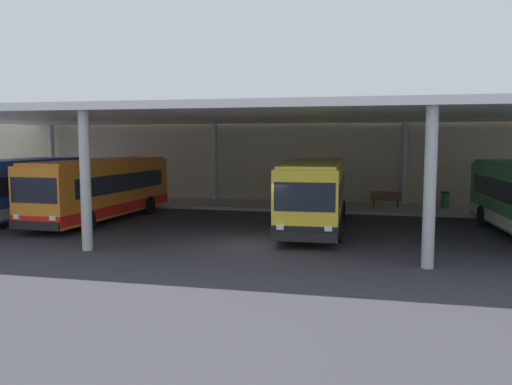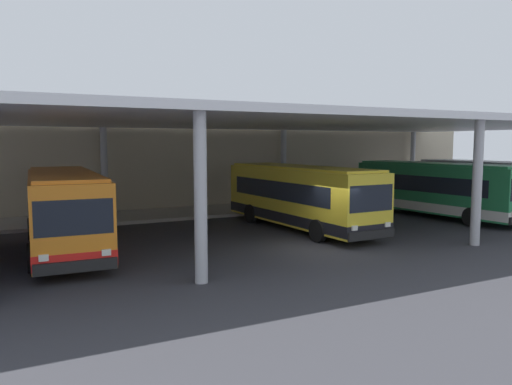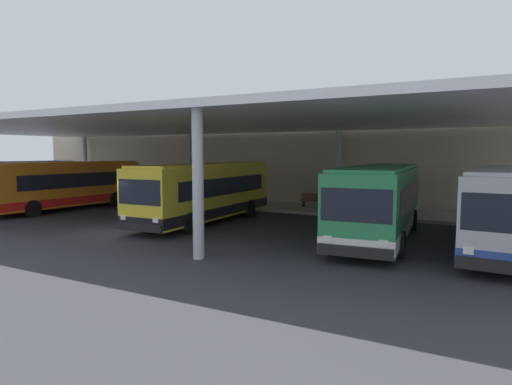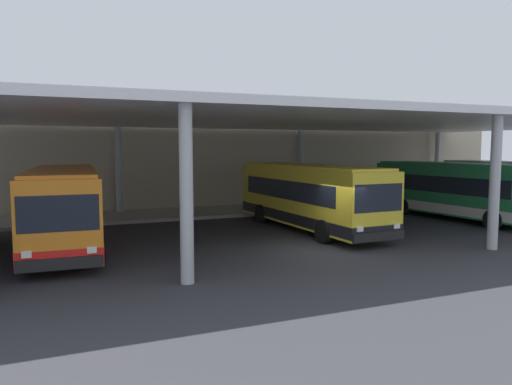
% 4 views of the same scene
% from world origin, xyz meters
% --- Properties ---
extents(ground_plane, '(200.00, 200.00, 0.00)m').
position_xyz_m(ground_plane, '(0.00, 0.00, 0.00)').
color(ground_plane, '#333338').
extents(platform_kerb, '(42.00, 4.50, 0.18)m').
position_xyz_m(platform_kerb, '(0.00, 11.75, 0.09)').
color(platform_kerb, '#A39E93').
rests_on(platform_kerb, ground).
extents(station_building_facade, '(48.00, 1.60, 6.68)m').
position_xyz_m(station_building_facade, '(0.00, 15.00, 3.34)').
color(station_building_facade, '#C1B293').
rests_on(station_building_facade, ground).
extents(canopy_shelter, '(40.00, 17.00, 5.55)m').
position_xyz_m(canopy_shelter, '(0.00, 5.50, 5.31)').
color(canopy_shelter, silver).
rests_on(canopy_shelter, ground).
extents(bus_second_bay, '(3.03, 10.63, 3.17)m').
position_xyz_m(bus_second_bay, '(-9.39, 4.35, 1.66)').
color(bus_second_bay, orange).
rests_on(bus_second_bay, ground).
extents(bus_middle_bay, '(2.99, 10.61, 3.17)m').
position_xyz_m(bus_middle_bay, '(1.69, 4.31, 1.66)').
color(bus_middle_bay, yellow).
rests_on(bus_middle_bay, ground).
extents(bus_far_bay, '(3.27, 10.68, 3.17)m').
position_xyz_m(bus_far_bay, '(10.99, 4.06, 1.66)').
color(bus_far_bay, '#28844C').
rests_on(bus_far_bay, ground).
extents(bench_waiting, '(1.80, 0.45, 0.92)m').
position_xyz_m(bench_waiting, '(5.07, 11.82, 0.66)').
color(bench_waiting, brown).
rests_on(bench_waiting, platform_kerb).
extents(trash_bin, '(0.52, 0.52, 0.98)m').
position_xyz_m(trash_bin, '(8.46, 12.04, 0.68)').
color(trash_bin, '#236638').
rests_on(trash_bin, platform_kerb).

